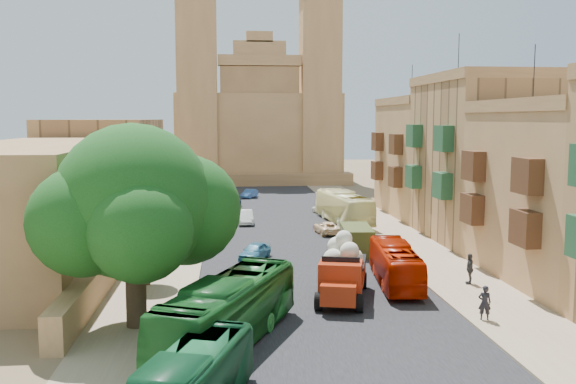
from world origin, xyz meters
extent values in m
plane|color=brown|center=(0.00, 0.00, 0.00)|extent=(260.00, 260.00, 0.00)
cube|color=black|center=(0.00, 30.00, 0.01)|extent=(14.00, 140.00, 0.01)
cube|color=#977F63|center=(9.50, 30.00, 0.01)|extent=(5.00, 140.00, 0.01)
cube|color=#977F63|center=(-9.50, 30.00, 0.01)|extent=(5.00, 140.00, 0.01)
cube|color=#977F63|center=(7.00, 30.00, 0.06)|extent=(0.25, 140.00, 0.12)
cube|color=#977F63|center=(-7.00, 30.00, 0.06)|extent=(0.25, 140.00, 0.12)
cube|color=#A27549|center=(16.00, 11.00, 5.25)|extent=(8.00, 14.00, 10.50)
cube|color=olive|center=(16.00, 11.00, 10.90)|extent=(8.20, 14.00, 0.80)
cylinder|color=black|center=(15.00, 13.80, 13.10)|extent=(0.06, 0.06, 3.60)
cube|color=#4B2C19|center=(11.55, 7.08, 3.99)|extent=(0.90, 2.20, 2.00)
cube|color=#4B2C19|center=(11.55, 14.92, 3.99)|extent=(0.90, 2.20, 2.00)
cube|color=#4B2C19|center=(11.55, 7.08, 6.93)|extent=(0.90, 2.20, 2.00)
cube|color=#4B2C19|center=(11.55, 14.92, 6.93)|extent=(0.90, 2.20, 2.00)
cube|color=#AC7D4E|center=(16.00, 25.00, 6.50)|extent=(8.00, 14.00, 13.00)
cube|color=olive|center=(16.00, 25.00, 13.40)|extent=(8.20, 14.00, 0.80)
cylinder|color=black|center=(15.00, 27.80, 15.60)|extent=(0.06, 0.06, 3.60)
cube|color=#1F4F2F|center=(11.55, 21.08, 4.94)|extent=(0.90, 2.20, 2.00)
cube|color=#1F4F2F|center=(11.55, 28.92, 4.94)|extent=(0.90, 2.20, 2.00)
cube|color=#1F4F2F|center=(11.55, 21.08, 8.58)|extent=(0.90, 2.20, 2.00)
cube|color=#1F4F2F|center=(11.55, 28.92, 8.58)|extent=(0.90, 2.20, 2.00)
cube|color=#A27549|center=(16.00, 39.00, 5.75)|extent=(8.00, 14.00, 11.50)
cube|color=olive|center=(16.00, 39.00, 11.90)|extent=(8.20, 14.00, 0.80)
cylinder|color=black|center=(15.00, 41.80, 14.10)|extent=(0.06, 0.06, 3.60)
cube|color=#4B2C19|center=(11.55, 35.08, 4.37)|extent=(0.90, 2.20, 2.00)
cube|color=#4B2C19|center=(11.55, 42.92, 4.37)|extent=(0.90, 2.20, 2.00)
cube|color=#4B2C19|center=(11.55, 35.08, 7.59)|extent=(0.90, 2.20, 2.00)
cube|color=#4B2C19|center=(11.55, 42.92, 7.59)|extent=(0.90, 2.20, 2.00)
cube|color=#A27549|center=(-12.50, 20.00, 0.90)|extent=(1.00, 40.00, 1.80)
cube|color=olive|center=(-18.00, 18.00, 4.20)|extent=(10.00, 28.00, 8.40)
cube|color=#AC7D4E|center=(-18.00, 44.00, 5.00)|extent=(10.00, 22.00, 10.00)
cube|color=#A27549|center=(0.00, 81.00, 7.00)|extent=(26.00, 20.00, 14.00)
cube|color=olive|center=(0.00, 70.50, 0.90)|extent=(28.00, 4.00, 1.80)
cube|color=olive|center=(0.00, 72.20, 10.00)|extent=(12.00, 2.00, 16.00)
cube|color=#A27549|center=(0.00, 72.20, 18.90)|extent=(12.60, 2.40, 1.60)
cube|color=#A27549|center=(0.00, 72.20, 20.60)|extent=(8.00, 2.00, 2.40)
cube|color=#A27549|center=(0.00, 72.20, 22.40)|extent=(4.00, 2.00, 1.60)
cube|color=#A27549|center=(-9.50, 73.50, 14.50)|extent=(6.00, 6.00, 29.00)
cube|color=#A27549|center=(9.50, 73.50, 14.50)|extent=(6.00, 6.00, 29.00)
cylinder|color=#392A1C|center=(-9.50, 4.00, 1.88)|extent=(0.99, 0.99, 3.76)
sphere|color=#103A11|center=(-9.50, 4.00, 6.14)|extent=(7.53, 7.53, 7.53)
sphere|color=#103A11|center=(-7.12, 5.19, 5.55)|extent=(5.55, 5.55, 5.55)
sphere|color=#103A11|center=(-11.68, 3.11, 5.35)|extent=(5.15, 5.15, 5.15)
sphere|color=#103A11|center=(-8.91, 1.62, 5.15)|extent=(4.75, 4.75, 4.75)
sphere|color=#103A11|center=(-10.59, 6.18, 6.93)|extent=(4.36, 4.36, 4.36)
cylinder|color=#392A1C|center=(-10.00, 12.00, 1.04)|extent=(0.44, 0.44, 2.09)
sphere|color=#103A11|center=(-10.00, 12.00, 3.15)|extent=(3.04, 3.04, 3.04)
cylinder|color=#392A1C|center=(-10.00, 24.00, 0.95)|extent=(0.44, 0.44, 1.90)
sphere|color=#103A11|center=(-10.00, 24.00, 2.87)|extent=(2.77, 2.77, 2.77)
cylinder|color=#392A1C|center=(-10.00, 36.00, 1.02)|extent=(0.44, 0.44, 2.03)
sphere|color=#103A11|center=(-10.00, 36.00, 3.07)|extent=(2.95, 2.95, 2.95)
cylinder|color=#392A1C|center=(-10.00, 48.00, 1.07)|extent=(0.44, 0.44, 2.15)
sphere|color=#103A11|center=(-10.00, 48.00, 3.24)|extent=(3.13, 3.13, 3.13)
cube|color=#A4270C|center=(1.61, 8.84, 1.35)|extent=(3.27, 4.37, 0.97)
cube|color=black|center=(1.61, 8.84, 1.90)|extent=(3.34, 4.43, 0.13)
cube|color=#A4270C|center=(1.00, 6.42, 1.46)|extent=(2.66, 2.35, 1.95)
cube|color=#A4270C|center=(0.68, 5.16, 1.03)|extent=(2.11, 1.72, 1.08)
cube|color=black|center=(1.00, 6.42, 2.22)|extent=(2.02, 0.61, 0.97)
cylinder|color=black|center=(-0.29, 5.75, 0.49)|extent=(0.61, 1.04, 0.97)
cylinder|color=black|center=(1.81, 5.21, 0.49)|extent=(0.61, 1.04, 0.97)
cylinder|color=black|center=(0.89, 10.37, 0.49)|extent=(0.61, 1.04, 0.97)
cylinder|color=black|center=(2.99, 9.83, 0.49)|extent=(0.61, 1.04, 0.97)
sphere|color=beige|center=(0.93, 8.34, 2.17)|extent=(1.19, 1.19, 1.19)
sphere|color=beige|center=(2.06, 8.39, 2.17)|extent=(1.19, 1.19, 1.19)
sphere|color=beige|center=(1.77, 9.47, 2.17)|extent=(1.19, 1.19, 1.19)
sphere|color=beige|center=(1.22, 9.05, 2.76)|extent=(1.08, 1.08, 1.08)
sphere|color=beige|center=(1.74, 7.80, 2.71)|extent=(1.08, 1.08, 1.08)
sphere|color=beige|center=(1.59, 8.73, 3.25)|extent=(0.97, 0.97, 0.97)
cube|color=#3E471A|center=(4.62, 20.00, 1.00)|extent=(2.50, 5.01, 2.01)
cylinder|color=black|center=(3.54, 18.39, 0.40)|extent=(0.38, 0.83, 0.80)
cylinder|color=black|center=(5.43, 18.24, 0.40)|extent=(0.38, 0.83, 0.80)
cylinder|color=black|center=(3.81, 21.76, 0.40)|extent=(0.38, 0.83, 0.80)
cylinder|color=black|center=(5.71, 21.61, 0.40)|extent=(0.38, 0.83, 0.80)
imported|color=#196122|center=(-5.05, 1.00, 1.54)|extent=(6.88, 11.11, 3.07)
imported|color=#B21A00|center=(5.12, 10.57, 1.24)|extent=(2.96, 9.08, 2.48)
imported|color=#FFF4AA|center=(6.20, 33.91, 1.52)|extent=(4.06, 11.19, 3.05)
imported|color=teal|center=(-3.12, 18.38, 0.61)|extent=(2.77, 3.85, 1.22)
imported|color=white|center=(-3.36, 34.31, 0.66)|extent=(1.50, 4.04, 1.32)
imported|color=#FFD8A9|center=(3.66, 28.23, 0.54)|extent=(2.18, 4.04, 1.08)
imported|color=navy|center=(-4.47, 45.67, 0.63)|extent=(2.18, 4.50, 1.26)
imported|color=white|center=(4.98, 40.11, 0.58)|extent=(2.06, 3.62, 1.16)
imported|color=#3562A9|center=(-2.25, 54.79, 0.55)|extent=(2.41, 3.51, 1.10)
imported|color=black|center=(7.79, 3.35, 0.89)|extent=(0.73, 0.56, 1.78)
imported|color=#3C3C3D|center=(9.69, 10.28, 0.95)|extent=(0.74, 1.20, 1.90)
camera|label=1|loc=(-5.00, -26.93, 10.07)|focal=40.00mm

